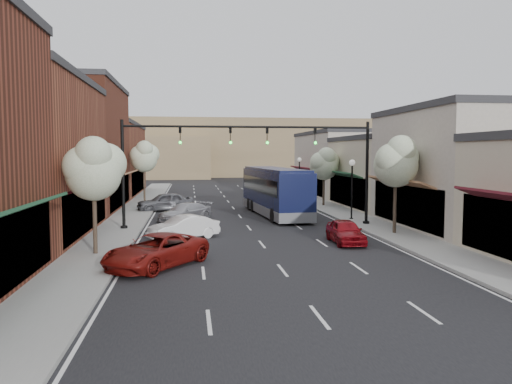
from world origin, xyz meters
name	(u,v)px	position (x,y,z in m)	size (l,w,h in m)	color
ground	(268,252)	(0.00, 0.00, 0.00)	(160.00, 160.00, 0.00)	black
sidewalk_left	(135,211)	(-8.40, 18.50, 0.07)	(2.80, 73.00, 0.15)	gray
sidewalk_right	(329,208)	(8.40, 18.50, 0.07)	(2.80, 73.00, 0.15)	gray
curb_left	(152,210)	(-7.00, 18.50, 0.07)	(0.25, 73.00, 0.17)	gray
curb_right	(314,208)	(7.00, 18.50, 0.07)	(0.25, 73.00, 0.17)	gray
bldg_left_midnear	(6,157)	(-14.23, 6.00, 4.66)	(10.14, 14.10, 9.40)	brown
bldg_left_midfar	(66,147)	(-14.24, 20.00, 5.40)	(10.14, 14.10, 10.90)	maroon
bldg_left_far	(100,159)	(-14.22, 36.00, 4.16)	(10.14, 18.10, 8.40)	brown
bldg_right_midnear	(463,169)	(13.72, 6.00, 3.91)	(9.14, 12.10, 7.90)	#BAAD9F
bldg_right_midfar	(389,173)	(13.70, 18.00, 3.17)	(9.14, 12.10, 6.40)	#C0B298
bldg_right_far	(342,164)	(13.71, 32.00, 3.66)	(9.14, 16.10, 7.40)	#BAAD9F
hill_far	(207,148)	(0.00, 90.00, 6.00)	(120.00, 30.00, 12.00)	#7A6647
hill_near	(82,158)	(-25.00, 78.00, 4.00)	(50.00, 20.00, 8.00)	#7A6647
signal_mast_right	(333,157)	(5.62, 8.00, 4.62)	(8.22, 0.46, 7.00)	black
signal_mast_left	(161,158)	(-5.62, 8.00, 4.62)	(8.22, 0.46, 7.00)	black
tree_right_near	(397,161)	(8.35, 3.94, 4.45)	(2.85, 2.65, 5.95)	#47382B
tree_right_far	(325,163)	(8.35, 19.94, 3.99)	(2.85, 2.65, 5.43)	#47382B
tree_left_near	(94,168)	(-8.25, -0.06, 4.22)	(2.85, 2.65, 5.69)	#47382B
tree_left_far	(144,156)	(-8.25, 25.94, 4.60)	(2.85, 2.65, 6.13)	#47382B
lamp_post_near	(352,179)	(7.80, 10.50, 3.01)	(0.44, 0.44, 4.44)	black
lamp_post_far	(299,171)	(7.80, 28.00, 3.01)	(0.44, 0.44, 4.44)	black
coach_bus	(275,191)	(2.81, 14.35, 1.94)	(3.73, 12.39, 3.73)	#0D1336
red_hatchback	(345,232)	(4.55, 1.73, 0.65)	(1.54, 3.84, 1.31)	maroon
parked_car_a	(156,251)	(-5.28, -2.68, 0.71)	(2.36, 5.13, 1.42)	maroon
parked_car_b	(184,227)	(-4.20, 4.31, 0.67)	(1.42, 4.08, 1.34)	white
parked_car_c	(185,212)	(-4.20, 11.96, 0.65)	(1.81, 4.46, 1.29)	#A4A4A9
parked_car_d	(165,202)	(-5.93, 18.39, 0.80)	(1.89, 4.69, 1.60)	#55565C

